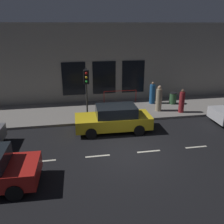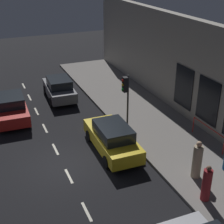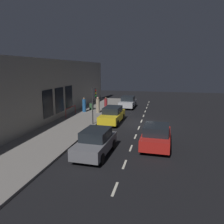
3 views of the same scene
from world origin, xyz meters
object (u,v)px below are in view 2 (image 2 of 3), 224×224
Objects in this scene: pedestrian_1 at (207,184)px; parked_car_2 at (11,108)px; parked_car_0 at (112,138)px; parked_car_1 at (59,88)px; traffic_light at (126,91)px; pedestrian_2 at (197,161)px.

parked_car_2 is at bearing 19.39° from pedestrian_1.
parked_car_0 is 1.10× the size of parked_car_1.
traffic_light reaches higher than parked_car_1.
parked_car_1 is 12.29m from pedestrian_2.
pedestrian_2 is at bearing 127.92° from parked_car_2.
parked_car_2 is 12.86m from pedestrian_1.
parked_car_1 is 13.58m from pedestrian_1.
parked_car_0 is at bearing 128.68° from parked_car_2.
traffic_light is at bearing -5.46° from pedestrian_1.
pedestrian_1 reaches higher than parked_car_2.
parked_car_0 is at bearing -134.39° from traffic_light.
traffic_light is at bearing 46.75° from parked_car_0.
pedestrian_2 is (0.59, 1.48, 0.09)m from pedestrian_1.
parked_car_0 is at bearing 129.13° from pedestrian_2.
traffic_light reaches higher than pedestrian_2.
traffic_light reaches higher than parked_car_0.
parked_car_2 is 2.20× the size of pedestrian_2.
pedestrian_2 is at bearing -32.29° from pedestrian_1.
parked_car_2 is (-4.40, 5.92, -0.00)m from parked_car_0.
pedestrian_1 is at bearing 121.91° from parked_car_2.
parked_car_0 is at bearing -82.12° from parked_car_1.
pedestrian_2 is at bearing -71.62° from parked_car_1.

